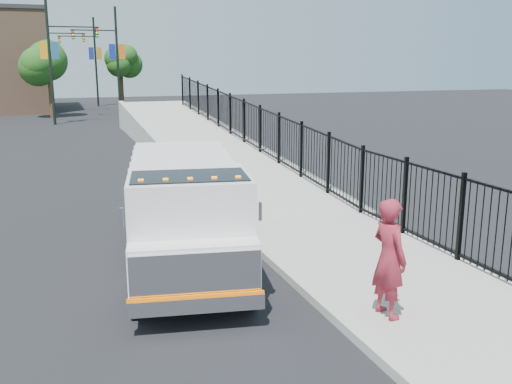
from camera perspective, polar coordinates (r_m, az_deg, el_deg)
name	(u,v)px	position (r m, az deg, el deg)	size (l,w,h in m)	color
ground	(301,287)	(10.89, 4.53, -9.47)	(120.00, 120.00, 0.00)	black
sidewalk	(456,313)	(10.26, 19.35, -11.31)	(3.55, 12.00, 0.12)	#9E998E
curb	(354,329)	(9.24, 9.75, -13.38)	(0.30, 12.00, 0.16)	#ADAAA3
ramp	(201,154)	(26.27, -5.54, 3.84)	(3.95, 24.00, 1.70)	#9E998E
iron_fence	(260,144)	(22.76, 0.39, 4.78)	(0.10, 28.00, 1.80)	black
truck	(185,204)	(11.77, -7.11, -1.20)	(3.24, 6.96, 2.29)	black
worker	(389,258)	(9.35, 13.16, -6.46)	(0.71, 0.47, 1.95)	maroon
light_pole_0	(55,57)	(40.25, -19.47, 12.58)	(3.77, 0.22, 8.00)	black
light_pole_1	(113,58)	(44.44, -14.09, 12.89)	(3.78, 0.22, 8.00)	black
light_pole_2	(50,58)	(49.85, -19.95, 12.49)	(3.77, 0.22, 8.00)	black
light_pole_3	(92,58)	(55.71, -16.07, 12.73)	(3.78, 0.22, 8.00)	black
tree_0	(49,63)	(44.95, -20.02, 11.99)	(2.99, 2.99, 5.50)	#382314
tree_1	(120,64)	(51.17, -13.42, 12.37)	(2.12, 2.12, 5.06)	#382314
tree_2	(46,63)	(58.09, -20.22, 12.01)	(2.44, 2.44, 5.22)	#382314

